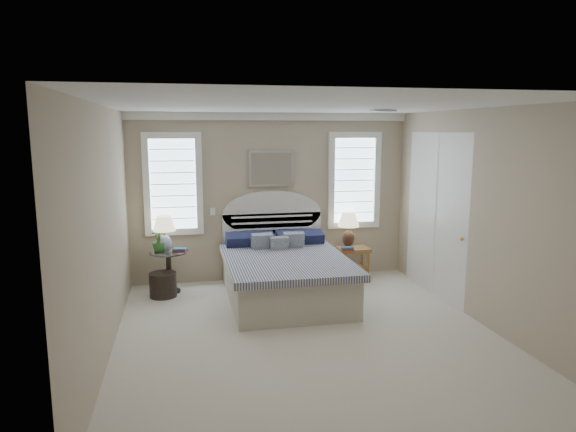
{
  "coord_description": "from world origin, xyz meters",
  "views": [
    {
      "loc": [
        -1.43,
        -5.65,
        2.44
      ],
      "look_at": [
        -0.04,
        1.0,
        1.29
      ],
      "focal_mm": 32.0,
      "sensor_mm": 36.0,
      "label": 1
    }
  ],
  "objects_px": {
    "side_table_left": "(169,267)",
    "bed": "(284,272)",
    "lamp_left": "(164,230)",
    "floor_pot": "(163,285)",
    "nightstand_right": "(353,256)",
    "lamp_right": "(348,225)"
  },
  "relations": [
    {
      "from": "floor_pot",
      "to": "side_table_left",
      "type": "bearing_deg",
      "value": 65.12
    },
    {
      "from": "nightstand_right",
      "to": "lamp_left",
      "type": "xyz_separation_m",
      "value": [
        -3.0,
        -0.06,
        0.58
      ]
    },
    {
      "from": "lamp_left",
      "to": "nightstand_right",
      "type": "bearing_deg",
      "value": 1.18
    },
    {
      "from": "bed",
      "to": "lamp_left",
      "type": "height_order",
      "value": "bed"
    },
    {
      "from": "bed",
      "to": "floor_pot",
      "type": "bearing_deg",
      "value": 167.1
    },
    {
      "from": "lamp_left",
      "to": "lamp_right",
      "type": "xyz_separation_m",
      "value": [
        2.95,
        0.19,
        -0.08
      ]
    },
    {
      "from": "nightstand_right",
      "to": "lamp_right",
      "type": "height_order",
      "value": "lamp_right"
    },
    {
      "from": "side_table_left",
      "to": "lamp_left",
      "type": "height_order",
      "value": "lamp_left"
    },
    {
      "from": "side_table_left",
      "to": "nightstand_right",
      "type": "bearing_deg",
      "value": 1.94
    },
    {
      "from": "lamp_left",
      "to": "bed",
      "type": "bearing_deg",
      "value": -20.39
    },
    {
      "from": "side_table_left",
      "to": "lamp_right",
      "type": "xyz_separation_m",
      "value": [
        2.9,
        0.23,
        0.49
      ]
    },
    {
      "from": "bed",
      "to": "side_table_left",
      "type": "distance_m",
      "value": 1.75
    },
    {
      "from": "side_table_left",
      "to": "lamp_right",
      "type": "relative_size",
      "value": 1.1
    },
    {
      "from": "side_table_left",
      "to": "floor_pot",
      "type": "xyz_separation_m",
      "value": [
        -0.09,
        -0.19,
        -0.21
      ]
    },
    {
      "from": "side_table_left",
      "to": "bed",
      "type": "bearing_deg",
      "value": -19.74
    },
    {
      "from": "side_table_left",
      "to": "lamp_left",
      "type": "distance_m",
      "value": 0.58
    },
    {
      "from": "bed",
      "to": "floor_pot",
      "type": "xyz_separation_m",
      "value": [
        -1.74,
        0.4,
        -0.21
      ]
    },
    {
      "from": "nightstand_right",
      "to": "lamp_left",
      "type": "distance_m",
      "value": 3.05
    },
    {
      "from": "bed",
      "to": "nightstand_right",
      "type": "xyz_separation_m",
      "value": [
        1.3,
        0.69,
        0.0
      ]
    },
    {
      "from": "bed",
      "to": "floor_pot",
      "type": "relative_size",
      "value": 5.76
    },
    {
      "from": "floor_pot",
      "to": "lamp_right",
      "type": "bearing_deg",
      "value": 8.01
    },
    {
      "from": "nightstand_right",
      "to": "bed",
      "type": "bearing_deg",
      "value": -151.97
    }
  ]
}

